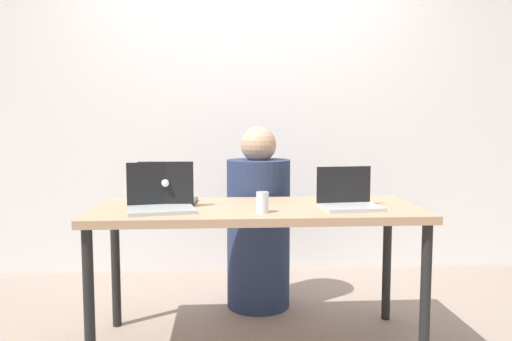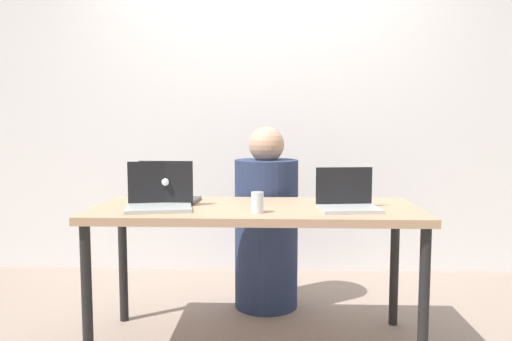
# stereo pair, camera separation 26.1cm
# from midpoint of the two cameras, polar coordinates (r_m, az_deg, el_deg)

# --- Properties ---
(back_wall) EXTENTS (4.50, 0.10, 2.53)m
(back_wall) POSITION_cam_midpoint_polar(r_m,az_deg,el_deg) (3.92, 2.62, 7.01)
(back_wall) COLOR white
(back_wall) RESTS_ON ground
(desk) EXTENTS (1.67, 0.67, 0.73)m
(desk) POSITION_cam_midpoint_polar(r_m,az_deg,el_deg) (2.58, 2.86, -5.68)
(desk) COLOR tan
(desk) RESTS_ON ground
(person_at_center) EXTENTS (0.41, 0.41, 1.14)m
(person_at_center) POSITION_cam_midpoint_polar(r_m,az_deg,el_deg) (3.15, 3.57, -6.55)
(person_at_center) COLOR navy
(person_at_center) RESTS_ON ground
(laptop_back_left) EXTENTS (0.29, 0.28, 0.23)m
(laptop_back_left) POSITION_cam_midpoint_polar(r_m,az_deg,el_deg) (2.67, -7.07, -2.70)
(laptop_back_left) COLOR #3B383D
(laptop_back_left) RESTS_ON desk
(laptop_front_left) EXTENTS (0.36, 0.30, 0.23)m
(laptop_front_left) POSITION_cam_midpoint_polar(r_m,az_deg,el_deg) (2.52, -8.14, -3.22)
(laptop_front_left) COLOR #ADB6B3
(laptop_front_left) RESTS_ON desk
(laptop_front_right) EXTENTS (0.31, 0.25, 0.21)m
(laptop_front_right) POSITION_cam_midpoint_polar(r_m,az_deg,el_deg) (2.53, 13.32, -3.39)
(laptop_front_right) COLOR #B6B9BA
(laptop_front_right) RESTS_ON desk
(water_glass_center) EXTENTS (0.06, 0.06, 0.10)m
(water_glass_center) POSITION_cam_midpoint_polar(r_m,az_deg,el_deg) (2.38, 3.30, -3.84)
(water_glass_center) COLOR silver
(water_glass_center) RESTS_ON desk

